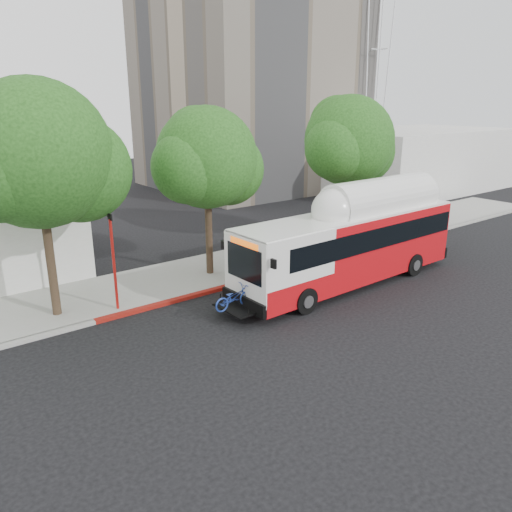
% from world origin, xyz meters
% --- Properties ---
extents(ground, '(120.00, 120.00, 0.00)m').
position_xyz_m(ground, '(0.00, 0.00, 0.00)').
color(ground, black).
rests_on(ground, ground).
extents(sidewalk, '(60.00, 5.00, 0.15)m').
position_xyz_m(sidewalk, '(0.00, 6.50, 0.07)').
color(sidewalk, gray).
rests_on(sidewalk, ground).
extents(curb_strip, '(60.00, 0.30, 0.15)m').
position_xyz_m(curb_strip, '(0.00, 3.90, 0.07)').
color(curb_strip, gray).
rests_on(curb_strip, ground).
extents(red_curb_segment, '(10.00, 0.32, 0.16)m').
position_xyz_m(red_curb_segment, '(-3.00, 3.90, 0.08)').
color(red_curb_segment, maroon).
rests_on(red_curb_segment, ground).
extents(street_tree_left, '(6.67, 5.80, 9.74)m').
position_xyz_m(street_tree_left, '(-8.53, 5.56, 6.60)').
color(street_tree_left, '#2D2116').
rests_on(street_tree_left, ground).
extents(street_tree_mid, '(5.75, 5.00, 8.62)m').
position_xyz_m(street_tree_mid, '(-0.59, 6.06, 5.91)').
color(street_tree_mid, '#2D2116').
rests_on(street_tree_mid, ground).
extents(street_tree_right, '(6.21, 5.40, 9.18)m').
position_xyz_m(street_tree_right, '(9.44, 5.86, 6.26)').
color(street_tree_right, '#2D2116').
rests_on(street_tree_right, ground).
extents(apartment_tower, '(18.00, 18.00, 37.00)m').
position_xyz_m(apartment_tower, '(18.00, 28.00, 17.62)').
color(apartment_tower, tan).
rests_on(apartment_tower, ground).
extents(horizon_block, '(20.00, 12.00, 6.00)m').
position_xyz_m(horizon_block, '(30.00, 16.00, 3.00)').
color(horizon_block, silver).
rests_on(horizon_block, ground).
extents(transit_bus, '(13.98, 3.19, 4.12)m').
position_xyz_m(transit_bus, '(3.87, 0.71, 1.92)').
color(transit_bus, red).
rests_on(transit_bus, ground).
extents(signal_pole, '(0.12, 0.41, 4.36)m').
position_xyz_m(signal_pole, '(-6.74, 4.46, 2.24)').
color(signal_pole, '#AA1612').
rests_on(signal_pole, ground).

